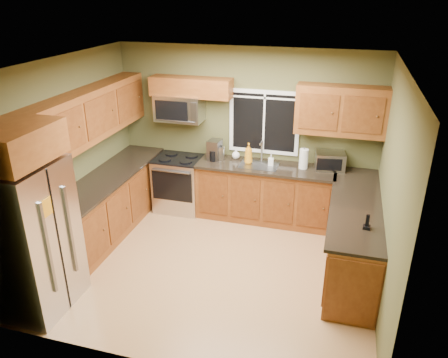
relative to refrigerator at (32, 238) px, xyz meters
The scene contains 29 objects.
floor 2.35m from the refrigerator, 36.78° to the left, with size 4.20×4.20×0.00m, color #A77649.
ceiling 2.82m from the refrigerator, 36.78° to the left, with size 4.20×4.20×0.00m, color white.
back_wall 3.58m from the refrigerator, 60.71° to the left, with size 4.20×4.20×0.00m, color brown.
front_wall 1.86m from the refrigerator, 16.04° to the right, with size 4.20×4.20×0.00m, color brown.
left_wall 1.42m from the refrigerator, 105.52° to the left, with size 3.60×3.60×0.00m, color brown.
right_wall 4.08m from the refrigerator, 18.71° to the left, with size 3.60×3.60×0.00m, color brown.
window 3.75m from the refrigerator, 56.52° to the left, with size 1.12×0.03×1.02m.
base_cabinets_left 1.83m from the refrigerator, 91.97° to the left, with size 0.60×2.65×0.90m, color brown.
countertop_left 1.78m from the refrigerator, 91.16° to the left, with size 0.65×2.65×0.04m, color black.
base_cabinets_back 3.56m from the refrigerator, 52.43° to the left, with size 2.17×0.60×0.90m, color brown.
countertop_back 3.51m from the refrigerator, 52.18° to the left, with size 2.17×0.65×0.04m, color black.
base_cabinets_peninsula 4.02m from the refrigerator, 27.50° to the left, with size 0.60×2.52×0.90m.
countertop_peninsula 3.97m from the refrigerator, 27.77° to the left, with size 0.65×2.50×0.04m, color black.
upper_cabinets_left 2.03m from the refrigerator, 96.30° to the left, with size 0.33×2.65×0.72m, color brown.
upper_cabinets_back_left 3.28m from the refrigerator, 73.15° to the left, with size 1.30×0.33×0.30m, color brown.
upper_cabinets_back_right 4.44m from the refrigerator, 42.62° to the left, with size 1.30×0.33×0.72m, color brown.
upper_cabinet_over_fridge 1.13m from the refrigerator, behind, with size 0.72×0.90×0.38m, color brown.
refrigerator is the anchor object (origin of this frame).
range 2.89m from the refrigerator, 76.03° to the left, with size 0.76×0.69×0.94m.
microwave 3.10m from the refrigerator, 76.66° to the left, with size 0.76×0.41×0.42m.
sink 3.46m from the refrigerator, 53.87° to the left, with size 0.60×0.42×0.36m.
toaster_oven 4.27m from the refrigerator, 43.16° to the left, with size 0.48×0.40×0.27m.
coffee_maker 3.12m from the refrigerator, 65.47° to the left, with size 0.21×0.27×0.32m.
kettle 3.18m from the refrigerator, 64.26° to the left, with size 0.16×0.16×0.27m.
paper_towel_roll 3.94m from the refrigerator, 46.26° to the left, with size 0.15×0.15×0.34m.
soap_bottle_a 3.38m from the refrigerator, 56.59° to the left, with size 0.13×0.13×0.33m, color orange.
soap_bottle_b 3.59m from the refrigerator, 51.79° to the left, with size 0.08×0.08×0.18m, color white.
soap_bottle_c 3.38m from the refrigerator, 61.37° to the left, with size 0.13×0.13×0.16m, color white.
cordless_phone 3.82m from the refrigerator, 18.12° to the left, with size 0.09×0.09×0.18m.
Camera 1 is at (1.50, -4.78, 3.50)m, focal length 35.00 mm.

